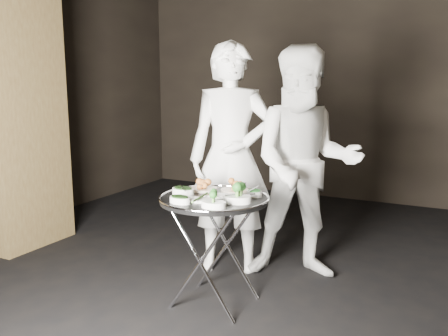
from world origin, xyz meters
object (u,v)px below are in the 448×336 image
at_px(tray_stand, 214,246).
at_px(waiter_left, 231,158).
at_px(serving_tray, 214,199).
at_px(waiter_right, 305,164).

height_order(tray_stand, waiter_left, waiter_left).
distance_m(serving_tray, waiter_right, 0.88).
bearing_deg(tray_stand, serving_tray, -10.62).
xyz_separation_m(tray_stand, serving_tray, (0.00, -0.00, 0.34)).
bearing_deg(waiter_right, serving_tray, -137.91).
relative_size(tray_stand, waiter_left, 0.40).
bearing_deg(waiter_left, waiter_right, -10.52).
height_order(serving_tray, waiter_right, waiter_right).
bearing_deg(tray_stand, waiter_left, 106.14).
relative_size(serving_tray, waiter_left, 0.40).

